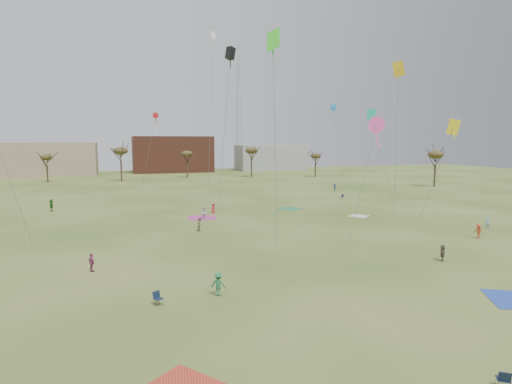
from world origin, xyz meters
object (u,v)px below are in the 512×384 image
object	(u,v)px
camp_chair_left	(158,301)
camp_chair_right	(342,198)
camp_chair_center	(503,383)
radio_tower	(238,117)
flyer_near_center	(218,284)

from	to	relation	value
camp_chair_left	camp_chair_right	size ratio (longest dim) A/B	1.00
camp_chair_center	radio_tower	world-z (taller)	radio_tower
flyer_near_center	camp_chair_center	size ratio (longest dim) A/B	1.85
camp_chair_left	camp_chair_center	xyz separation A→B (m)	(13.05, -13.95, 0.00)
flyer_near_center	radio_tower	size ratio (longest dim) A/B	0.04
camp_chair_center	camp_chair_right	bearing A→B (deg)	-77.52
camp_chair_center	flyer_near_center	bearing A→B (deg)	-22.50
camp_chair_right	radio_tower	xyz separation A→B (m)	(4.54, 84.85, 18.95)
flyer_near_center	camp_chair_right	size ratio (longest dim) A/B	1.85
camp_chair_left	camp_chair_right	bearing A→B (deg)	20.39
camp_chair_right	radio_tower	world-z (taller)	radio_tower
camp_chair_left	camp_chair_center	distance (m)	19.10
camp_chair_left	camp_chair_center	bearing A→B (deg)	-74.81
camp_chair_left	radio_tower	bearing A→B (deg)	44.16
radio_tower	camp_chair_left	bearing A→B (deg)	-107.95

